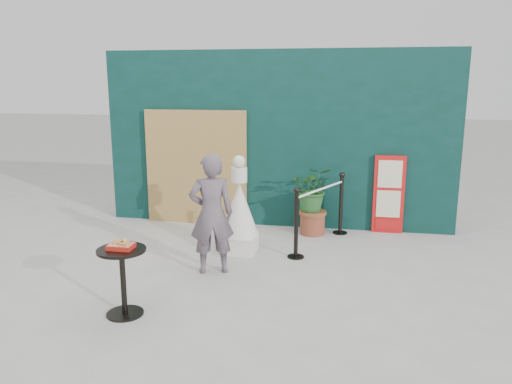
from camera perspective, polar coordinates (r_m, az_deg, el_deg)
ground at (r=6.01m, az=-2.17°, el=-11.83°), size 60.00×60.00×0.00m
back_wall at (r=8.63m, az=2.42°, el=6.02°), size 6.00×0.30×3.00m
bamboo_fence at (r=8.81m, az=-6.87°, el=2.79°), size 1.80×0.08×2.00m
woman at (r=6.51m, az=-5.10°, el=-2.52°), size 0.67×0.55×1.59m
menu_board at (r=8.51m, az=14.93°, el=-0.29°), size 0.50×0.07×1.30m
statue at (r=7.30m, az=-1.90°, el=-2.45°), size 0.56×0.56×1.45m
cafe_table at (r=5.57m, az=-15.00°, el=-8.74°), size 0.52×0.52×0.75m
food_basket at (r=5.48m, az=-15.14°, el=-5.91°), size 0.26×0.19×0.11m
planter at (r=8.20m, az=6.54°, el=-0.34°), size 0.67×0.58×1.14m
stanchion_barrier at (r=7.71m, az=7.35°, el=-2.47°), size 0.84×1.54×1.03m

